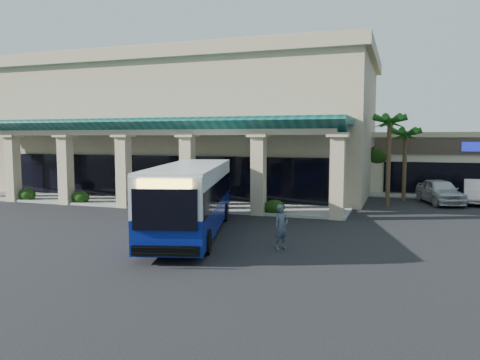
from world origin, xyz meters
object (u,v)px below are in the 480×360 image
at_px(car_silver, 440,191).
at_px(pedestrian, 281,227).
at_px(car_white, 477,192).
at_px(transit_bus, 192,200).

bearing_deg(car_silver, pedestrian, -130.15).
xyz_separation_m(car_silver, car_white, (2.45, 1.10, -0.04)).
bearing_deg(car_white, pedestrian, -113.21).
xyz_separation_m(pedestrian, car_silver, (7.02, 16.08, -0.05)).
height_order(pedestrian, car_white, pedestrian).
distance_m(transit_bus, car_white, 21.10).
distance_m(transit_bus, car_silver, 18.67).
relative_size(pedestrian, car_silver, 0.36).
distance_m(car_silver, car_white, 2.68).
bearing_deg(pedestrian, car_white, 8.99).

